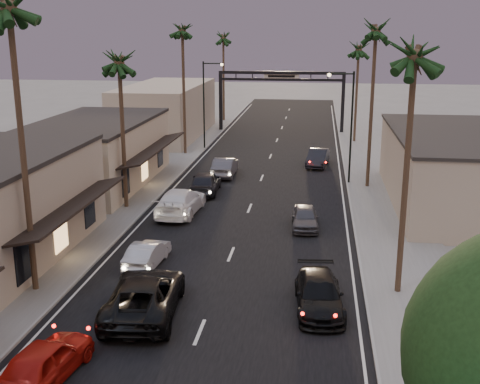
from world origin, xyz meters
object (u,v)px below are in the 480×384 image
(palm_lc, at_px, (119,56))
(palm_ra, at_px, (416,46))
(palm_far, at_px, (223,35))
(oncoming_silver, at_px, (147,254))
(oncoming_pickup, at_px, (144,295))
(streetlight_left, at_px, (206,98))
(palm_rb, at_px, (376,25))
(palm_ld, at_px, (182,26))
(oncoming_red, at_px, (45,361))
(streetlight_right, at_px, (348,118))
(arch, at_px, (281,86))
(curbside_black, at_px, (319,294))
(palm_rc, at_px, (359,45))

(palm_lc, bearing_deg, palm_ra, -34.90)
(palm_far, height_order, oncoming_silver, palm_far)
(palm_far, distance_m, oncoming_pickup, 58.89)
(streetlight_left, bearing_deg, palm_ra, -65.46)
(palm_ra, xyz_separation_m, palm_rb, (0.00, 20.00, 0.97))
(palm_ld, xyz_separation_m, palm_far, (0.30, 23.00, -0.97))
(palm_ld, height_order, oncoming_red, palm_ld)
(streetlight_right, relative_size, palm_lc, 0.74)
(streetlight_right, height_order, palm_lc, palm_lc)
(streetlight_right, relative_size, palm_rb, 0.63)
(streetlight_left, height_order, palm_lc, palm_lc)
(arch, height_order, curbside_black, arch)
(oncoming_pickup, xyz_separation_m, oncoming_silver, (-1.47, 5.50, -0.23))
(streetlight_left, relative_size, oncoming_red, 1.99)
(oncoming_pickup, height_order, curbside_black, oncoming_pickup)
(arch, bearing_deg, palm_far, 136.05)
(palm_ra, bearing_deg, streetlight_right, 94.57)
(palm_far, height_order, oncoming_pickup, palm_far)
(streetlight_left, relative_size, palm_far, 0.68)
(palm_ra, xyz_separation_m, palm_far, (-16.90, 54.00, 0.00))
(streetlight_left, bearing_deg, palm_ld, -119.25)
(palm_lc, relative_size, curbside_black, 2.42)
(oncoming_pickup, distance_m, oncoming_silver, 5.70)
(oncoming_pickup, bearing_deg, oncoming_red, 64.79)
(palm_ra, xyz_separation_m, curbside_black, (-3.72, -2.22, -10.71))
(arch, bearing_deg, oncoming_red, -94.92)
(oncoming_silver, bearing_deg, palm_ra, 175.91)
(streetlight_right, bearing_deg, palm_ld, 147.21)
(palm_ld, distance_m, oncoming_pickup, 37.00)
(streetlight_right, distance_m, palm_far, 36.85)
(arch, xyz_separation_m, oncoming_silver, (-4.17, -44.16, -4.87))
(palm_rc, distance_m, oncoming_pickup, 46.11)
(palm_ld, bearing_deg, palm_rc, 27.62)
(palm_ld, distance_m, palm_ra, 35.47)
(arch, relative_size, streetlight_right, 1.69)
(streetlight_right, height_order, streetlight_left, same)
(arch, bearing_deg, palm_ra, -79.41)
(streetlight_left, height_order, palm_rb, palm_rb)
(streetlight_left, relative_size, palm_rc, 0.74)
(arch, xyz_separation_m, palm_rc, (8.60, -6.00, 4.94))
(palm_ra, bearing_deg, oncoming_red, -145.54)
(palm_rc, bearing_deg, oncoming_silver, -108.51)
(curbside_black, bearing_deg, oncoming_red, -149.13)
(palm_rb, height_order, oncoming_red, palm_rb)
(palm_ra, bearing_deg, palm_ld, 119.02)
(streetlight_left, height_order, oncoming_silver, streetlight_left)
(palm_rc, distance_m, oncoming_red, 51.86)
(palm_lc, xyz_separation_m, palm_far, (0.30, 42.00, 0.97))
(palm_rb, relative_size, oncoming_silver, 3.54)
(palm_ra, bearing_deg, palm_lc, 145.10)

